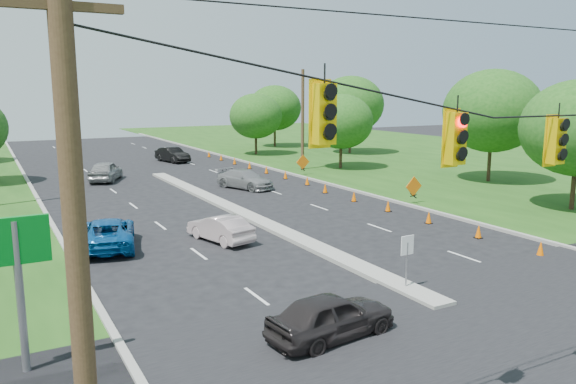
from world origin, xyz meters
TOP-DOWN VIEW (x-y plane):
  - ground at (0.00, 0.00)m, footprint 160.00×160.00m
  - grass_right at (30.00, 20.00)m, footprint 40.00×160.00m
  - cross_street at (0.00, 0.00)m, footprint 160.00×14.00m
  - curb_left at (-10.10, 30.00)m, footprint 0.25×110.00m
  - curb_right at (10.10, 30.00)m, footprint 0.25×110.00m
  - median at (0.00, 21.00)m, footprint 1.00×34.00m
  - median_sign at (0.00, 6.00)m, footprint 0.55×0.06m
  - utility_pole_far_right at (12.50, 35.00)m, footprint 0.28×0.28m
  - cone_1 at (7.98, 6.50)m, footprint 0.32×0.32m
  - cone_2 at (7.98, 10.00)m, footprint 0.32×0.32m
  - cone_3 at (7.98, 13.50)m, footprint 0.32×0.32m
  - cone_4 at (7.98, 17.00)m, footprint 0.32×0.32m
  - cone_5 at (7.98, 20.50)m, footprint 0.32×0.32m
  - cone_6 at (7.98, 24.00)m, footprint 0.32×0.32m
  - cone_7 at (8.58, 27.50)m, footprint 0.32×0.32m
  - cone_8 at (8.58, 31.00)m, footprint 0.32×0.32m
  - cone_9 at (8.58, 34.50)m, footprint 0.32×0.32m
  - cone_10 at (8.58, 38.00)m, footprint 0.32×0.32m
  - cone_11 at (8.58, 41.50)m, footprint 0.32×0.32m
  - cone_12 at (8.58, 45.00)m, footprint 0.32×0.32m
  - cone_13 at (8.58, 48.50)m, footprint 0.32×0.32m
  - work_sign_1 at (10.80, 18.00)m, footprint 1.27×0.58m
  - work_sign_2 at (10.80, 32.00)m, footprint 1.27×0.58m
  - tree_8 at (22.00, 22.00)m, footprint 7.56×7.56m
  - tree_9 at (16.00, 34.00)m, footprint 5.88×5.88m
  - tree_10 at (24.00, 44.00)m, footprint 7.56×7.56m
  - tree_11 at (20.00, 55.00)m, footprint 6.72×6.72m
  - tree_12 at (14.00, 48.00)m, footprint 5.88×5.88m
  - black_sedan at (-4.53, 3.98)m, footprint 4.19×2.09m
  - white_sedan at (-3.33, 15.57)m, footprint 2.25×4.08m
  - blue_pickup at (-8.31, 16.92)m, footprint 3.42×5.45m
  - silver_car_far at (3.82, 28.47)m, footprint 3.53×5.13m
  - silver_car_oncoming at (-4.54, 36.98)m, footprint 3.73×5.10m
  - dark_car_receding at (3.80, 46.22)m, footprint 2.58×4.79m

SIDE VIEW (x-z plane):
  - ground at x=0.00m, z-range 0.00..0.00m
  - grass_right at x=30.00m, z-range -0.03..0.03m
  - cross_street at x=0.00m, z-range -0.01..0.01m
  - curb_left at x=-10.10m, z-range -0.08..0.08m
  - curb_right at x=10.10m, z-range -0.08..0.08m
  - median at x=0.00m, z-range -0.09..0.09m
  - cone_1 at x=7.98m, z-range 0.00..0.70m
  - cone_2 at x=7.98m, z-range 0.00..0.70m
  - cone_3 at x=7.98m, z-range 0.00..0.70m
  - cone_4 at x=7.98m, z-range 0.00..0.70m
  - cone_5 at x=7.98m, z-range 0.00..0.70m
  - cone_6 at x=7.98m, z-range 0.00..0.70m
  - cone_7 at x=8.58m, z-range 0.00..0.70m
  - cone_8 at x=8.58m, z-range 0.00..0.70m
  - cone_9 at x=8.58m, z-range 0.00..0.70m
  - cone_10 at x=8.58m, z-range 0.00..0.70m
  - cone_11 at x=8.58m, z-range 0.00..0.70m
  - cone_12 at x=8.58m, z-range 0.00..0.70m
  - cone_13 at x=8.58m, z-range 0.00..0.70m
  - white_sedan at x=-3.33m, z-range 0.00..1.27m
  - black_sedan at x=-4.53m, z-range 0.00..1.37m
  - silver_car_far at x=3.82m, z-range 0.00..1.38m
  - blue_pickup at x=-8.31m, z-range 0.00..1.40m
  - dark_car_receding at x=3.80m, z-range 0.00..1.50m
  - silver_car_oncoming at x=-4.54m, z-range 0.00..1.61m
  - work_sign_1 at x=10.80m, z-range 0.41..1.78m
  - work_sign_2 at x=10.80m, z-range 0.41..1.78m
  - median_sign at x=0.00m, z-range 0.44..2.49m
  - tree_9 at x=16.00m, z-range 0.91..7.77m
  - tree_12 at x=14.00m, z-range 0.91..7.77m
  - utility_pole_far_right at x=12.50m, z-range 0.00..9.00m
  - tree_11 at x=20.00m, z-range 1.04..8.88m
  - tree_8 at x=22.00m, z-range 1.17..9.99m
  - tree_10 at x=24.00m, z-range 1.17..9.99m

